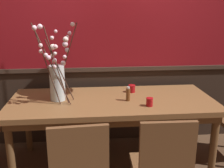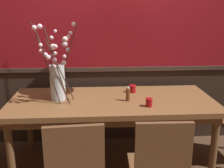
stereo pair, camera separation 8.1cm
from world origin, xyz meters
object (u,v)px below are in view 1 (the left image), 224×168
Objects in this scene: vase_with_blossoms at (57,79)px; candle_holder_nearer_edge at (132,88)px; dining_table at (112,106)px; condiment_bottle at (128,94)px; chair_far_side_left at (81,96)px; candle_holder_nearer_center at (150,102)px; chair_near_side_right at (162,166)px.

candle_holder_nearer_edge is (0.80, 0.20, -0.19)m from vase_with_blossoms.
vase_with_blossoms is (-0.55, 0.02, 0.31)m from dining_table.
vase_with_blossoms reaches higher than candle_holder_nearer_edge.
candle_holder_nearer_edge reaches higher than dining_table.
vase_with_blossoms is 5.32× the size of condiment_bottle.
candle_holder_nearer_center is at bearing -58.36° from chair_far_side_left.
vase_with_blossoms is 0.95m from candle_holder_nearer_center.
dining_table is 0.96m from chair_near_side_right.
vase_with_blossoms is at bearing 163.62° from candle_holder_nearer_center.
candle_holder_nearer_edge is (-0.10, 0.46, 0.00)m from candle_holder_nearer_center.
candle_holder_nearer_edge is 0.30m from condiment_bottle.
condiment_bottle is at bearing -6.94° from vase_with_blossoms.
chair_near_side_right is at bearing -94.21° from candle_holder_nearer_center.
vase_with_blossoms reaches higher than candle_holder_nearer_center.
vase_with_blossoms is (-0.84, 0.93, 0.46)m from chair_near_side_right.
candle_holder_nearer_center is at bearing 85.79° from chair_near_side_right.
dining_table is at bearing -138.04° from candle_holder_nearer_edge.
chair_far_side_left is 0.97× the size of chair_near_side_right.
vase_with_blossoms is at bearing -103.59° from chair_far_side_left.
chair_near_side_right is 0.90m from condiment_bottle.
chair_far_side_left is at bearing 111.63° from dining_table.
condiment_bottle is at bearing -61.73° from chair_far_side_left.
vase_with_blossoms is at bearing 173.06° from condiment_bottle.
vase_with_blossoms reaches higher than chair_far_side_left.
candle_holder_nearer_center is 0.57× the size of condiment_bottle.
chair_near_side_right is 10.98× the size of candle_holder_nearer_edge.
chair_near_side_right reaches higher than candle_holder_nearer_edge.
chair_far_side_left is 0.93m from candle_holder_nearer_edge.
dining_table is 2.27× the size of chair_near_side_right.
condiment_bottle is at bearing 99.02° from chair_near_side_right.
condiment_bottle is (0.71, -0.09, -0.16)m from vase_with_blossoms.
vase_with_blossoms reaches higher than chair_near_side_right.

